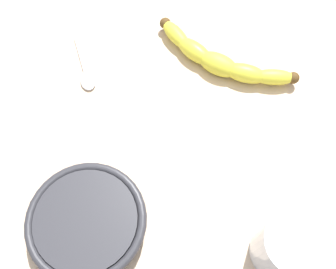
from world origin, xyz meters
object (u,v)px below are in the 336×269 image
banana (221,60)px  smoothie_glass (287,247)px  teaspoon (87,78)px  ceramic_bowl (87,222)px

banana → smoothie_glass: 30.62cm
smoothie_glass → teaspoon: smoothie_glass is taller
banana → ceramic_bowl: bearing=-97.7°
smoothie_glass → teaspoon: (-25.85, 29.58, -3.61)cm
ceramic_bowl → teaspoon: 24.11cm
ceramic_bowl → teaspoon: (-0.67, 24.02, -1.96)cm
smoothie_glass → teaspoon: size_ratio=0.77×
banana → smoothie_glass: smoothie_glass is taller
ceramic_bowl → banana: bearing=49.2°
banana → teaspoon: 22.10cm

